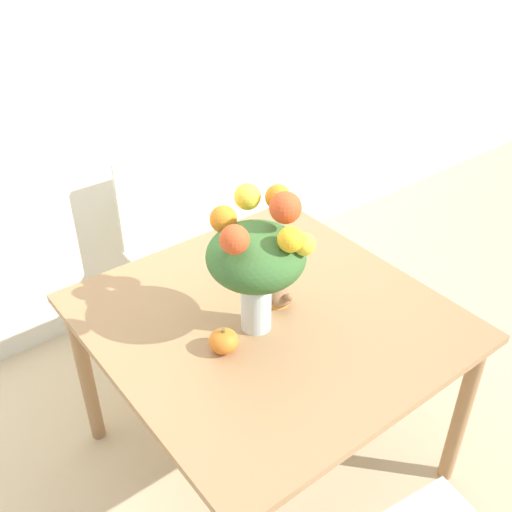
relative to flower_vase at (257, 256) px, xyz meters
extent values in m
plane|color=tan|center=(0.07, 0.02, -1.07)|extent=(12.00, 12.00, 0.00)
cube|color=silver|center=(0.07, 1.32, 0.28)|extent=(8.00, 0.06, 2.70)
cube|color=#9E754C|center=(0.07, 0.02, -0.31)|extent=(1.17, 1.19, 0.03)
cylinder|color=#9E754C|center=(0.59, -0.51, -0.70)|extent=(0.06, 0.06, 0.75)
cylinder|color=#9E754C|center=(-0.46, 0.55, -0.70)|extent=(0.06, 0.06, 0.75)
cylinder|color=#9E754C|center=(0.59, 0.55, -0.70)|extent=(0.06, 0.06, 0.75)
cylinder|color=silver|center=(-0.01, 0.00, -0.18)|extent=(0.11, 0.11, 0.23)
cylinder|color=silver|center=(-0.01, 0.00, -0.24)|extent=(0.09, 0.09, 0.11)
cylinder|color=#38662D|center=(0.01, 0.00, -0.13)|extent=(0.01, 0.00, 0.30)
cylinder|color=#38662D|center=(0.00, 0.02, -0.13)|extent=(0.01, 0.01, 0.30)
cylinder|color=#38662D|center=(-0.02, 0.01, -0.13)|extent=(0.01, 0.01, 0.30)
cylinder|color=#38662D|center=(-0.02, -0.01, -0.13)|extent=(0.01, 0.01, 0.30)
cylinder|color=#38662D|center=(0.00, -0.02, -0.13)|extent=(0.01, 0.01, 0.30)
ellipsoid|color=#38662D|center=(-0.01, 0.00, 0.00)|extent=(0.33, 0.33, 0.20)
sphere|color=yellow|center=(0.09, -0.13, 0.08)|extent=(0.07, 0.07, 0.07)
sphere|color=#D64C23|center=(-0.12, -0.05, 0.14)|extent=(0.09, 0.09, 0.09)
sphere|color=orange|center=(-0.03, 0.14, 0.08)|extent=(0.09, 0.09, 0.09)
sphere|color=yellow|center=(0.03, -0.12, 0.11)|extent=(0.08, 0.08, 0.08)
sphere|color=orange|center=(0.14, 0.07, 0.14)|extent=(0.09, 0.09, 0.09)
sphere|color=#D64C23|center=(0.08, -0.04, 0.17)|extent=(0.10, 0.10, 0.10)
sphere|color=yellow|center=(0.07, 0.14, 0.13)|extent=(0.09, 0.09, 0.09)
ellipsoid|color=orange|center=(-0.16, -0.03, -0.25)|extent=(0.10, 0.10, 0.08)
cylinder|color=brown|center=(-0.16, -0.03, -0.21)|extent=(0.01, 0.01, 0.02)
ellipsoid|color=#936642|center=(0.14, 0.03, -0.26)|extent=(0.09, 0.07, 0.07)
cone|color=orange|center=(0.14, 0.06, -0.25)|extent=(0.09, 0.09, 0.08)
sphere|color=#936642|center=(0.14, -0.01, -0.23)|extent=(0.03, 0.03, 0.03)
cube|color=silver|center=(0.22, 0.91, -0.60)|extent=(0.42, 0.42, 0.02)
cylinder|color=silver|center=(0.05, 0.74, -0.84)|extent=(0.04, 0.04, 0.46)
cylinder|color=silver|center=(0.39, 0.74, -0.84)|extent=(0.04, 0.04, 0.46)
cylinder|color=silver|center=(0.05, 1.08, -0.84)|extent=(0.04, 0.04, 0.46)
cylinder|color=silver|center=(0.39, 1.08, -0.84)|extent=(0.04, 0.04, 0.46)
cube|color=silver|center=(0.22, 1.11, -0.35)|extent=(0.40, 0.02, 0.48)
camera|label=1|loc=(-0.97, -1.25, 1.08)|focal=42.00mm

